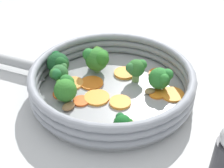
{
  "coord_description": "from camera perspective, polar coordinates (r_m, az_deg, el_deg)",
  "views": [
    {
      "loc": [
        -0.17,
        -0.46,
        0.38
      ],
      "look_at": [
        0.0,
        0.0,
        0.03
      ],
      "focal_mm": 50.0,
      "sensor_mm": 36.0,
      "label": 1
    }
  ],
  "objects": [
    {
      "name": "carrot_slice_6",
      "position": [
        0.59,
        -2.77,
        -2.49
      ],
      "size": [
        0.07,
        0.07,
        0.0
      ],
      "primitive_type": "cylinder",
      "rotation": [
        0.0,
        0.0,
        0.6
      ],
      "color": "orange",
      "rests_on": "skillet"
    },
    {
      "name": "carrot_slice_9",
      "position": [
        0.6,
        8.18,
        -1.83
      ],
      "size": [
        0.03,
        0.03,
        0.0
      ],
      "primitive_type": "cylinder",
      "rotation": [
        0.0,
        0.0,
        6.13
      ],
      "color": "orange",
      "rests_on": "skillet"
    },
    {
      "name": "carrot_slice_2",
      "position": [
        0.61,
        -9.31,
        -1.82
      ],
      "size": [
        0.04,
        0.04,
        0.0
      ],
      "primitive_type": "cylinder",
      "rotation": [
        0.0,
        0.0,
        2.38
      ],
      "color": "orange",
      "rests_on": "skillet"
    },
    {
      "name": "broccoli_floret_2",
      "position": [
        0.64,
        -9.76,
        3.76
      ],
      "size": [
        0.05,
        0.05,
        0.05
      ],
      "color": "olive",
      "rests_on": "skillet"
    },
    {
      "name": "broccoli_floret_0",
      "position": [
        0.61,
        -9.7,
        1.98
      ],
      "size": [
        0.04,
        0.04,
        0.05
      ],
      "color": "#70A752",
      "rests_on": "skillet"
    },
    {
      "name": "ground_plane",
      "position": [
        0.62,
        0.0,
        -1.96
      ],
      "size": [
        4.0,
        4.0,
        0.0
      ],
      "primitive_type": "plane",
      "color": "#BABCBD"
    },
    {
      "name": "broccoli_floret_1",
      "position": [
        0.62,
        4.45,
        2.93
      ],
      "size": [
        0.05,
        0.04,
        0.05
      ],
      "color": "#7AA358",
      "rests_on": "skillet"
    },
    {
      "name": "skillet_rivet_right",
      "position": [
        0.65,
        -12.52,
        0.82
      ],
      "size": [
        0.01,
        0.01,
        0.01
      ],
      "primitive_type": "sphere",
      "color": "#90939C",
      "rests_on": "skillet"
    },
    {
      "name": "carrot_slice_0",
      "position": [
        0.66,
        2.3,
        2.01
      ],
      "size": [
        0.06,
        0.06,
        0.01
      ],
      "primitive_type": "cylinder",
      "rotation": [
        0.0,
        0.0,
        2.3
      ],
      "color": "orange",
      "rests_on": "skillet"
    },
    {
      "name": "broccoli_floret_6",
      "position": [
        0.51,
        1.99,
        -7.16
      ],
      "size": [
        0.03,
        0.03,
        0.04
      ],
      "color": "#6BA65E",
      "rests_on": "skillet"
    },
    {
      "name": "carrot_slice_1",
      "position": [
        0.63,
        -3.77,
        0.21
      ],
      "size": [
        0.06,
        0.06,
        0.0
      ],
      "primitive_type": "cylinder",
      "rotation": [
        0.0,
        0.0,
        1.19
      ],
      "color": "orange",
      "rests_on": "skillet"
    },
    {
      "name": "broccoli_floret_7",
      "position": [
        0.6,
        8.89,
        1.06
      ],
      "size": [
        0.05,
        0.05,
        0.05
      ],
      "color": "#77A45E",
      "rests_on": "skillet"
    },
    {
      "name": "carrot_slice_4",
      "position": [
        0.61,
        10.98,
        -1.88
      ],
      "size": [
        0.06,
        0.06,
        0.0
      ],
      "primitive_type": "cylinder",
      "rotation": [
        0.0,
        0.0,
        5.31
      ],
      "color": "orange",
      "rests_on": "skillet"
    },
    {
      "name": "mushroom_piece_0",
      "position": [
        0.6,
        6.97,
        -1.28
      ],
      "size": [
        0.02,
        0.02,
        0.01
      ],
      "primitive_type": "ellipsoid",
      "rotation": [
        0.0,
        0.0,
        0.14
      ],
      "color": "olive",
      "rests_on": "skillet"
    },
    {
      "name": "carrot_slice_5",
      "position": [
        0.63,
        -7.19,
        0.14
      ],
      "size": [
        0.06,
        0.06,
        0.0
      ],
      "primitive_type": "cylinder",
      "rotation": [
        0.0,
        0.0,
        0.37
      ],
      "color": "#F99A3E",
      "rests_on": "skillet"
    },
    {
      "name": "skillet",
      "position": [
        0.61,
        0.0,
        -1.55
      ],
      "size": [
        0.3,
        0.3,
        0.01
      ],
      "primitive_type": "cylinder",
      "color": "#939699",
      "rests_on": "ground_plane"
    },
    {
      "name": "broccoli_floret_4",
      "position": [
        0.68,
        -2.63,
        5.58
      ],
      "size": [
        0.03,
        0.03,
        0.04
      ],
      "color": "#5F9455",
      "rests_on": "skillet"
    },
    {
      "name": "mushroom_piece_1",
      "position": [
        0.57,
        -7.96,
        -4.07
      ],
      "size": [
        0.03,
        0.03,
        0.01
      ],
      "primitive_type": "ellipsoid",
      "rotation": [
        0.0,
        0.0,
        3.76
      ],
      "color": "brown",
      "rests_on": "skillet"
    },
    {
      "name": "carrot_slice_10",
      "position": [
        0.52,
        3.25,
        -8.4
      ],
      "size": [
        0.06,
        0.06,
        0.0
      ],
      "primitive_type": "cylinder",
      "rotation": [
        0.0,
        0.0,
        2.06
      ],
      "color": "orange",
      "rests_on": "skillet"
    },
    {
      "name": "skillet_rivet_left",
      "position": [
        0.68,
        -10.23,
        3.09
      ],
      "size": [
        0.01,
        0.01,
        0.01
      ],
      "primitive_type": "sphere",
      "color": "#8E9795",
      "rests_on": "skillet"
    },
    {
      "name": "skillet_rim_wall",
      "position": [
        0.6,
        0.0,
        0.73
      ],
      "size": [
        0.32,
        0.32,
        0.05
      ],
      "color": "gray",
      "rests_on": "skillet"
    },
    {
      "name": "broccoli_floret_3",
      "position": [
        0.65,
        -2.69,
        4.63
      ],
      "size": [
        0.05,
        0.05,
        0.05
      ],
      "color": "#76A159",
      "rests_on": "skillet"
    },
    {
      "name": "carrot_slice_3",
      "position": [
        0.66,
        8.54,
        1.85
      ],
      "size": [
        0.06,
        0.06,
        0.0
      ],
      "primitive_type": "cylinder",
      "rotation": [
        0.0,
        0.0,
        0.64
      ],
      "color": "orange",
      "rests_on": "skillet"
    },
    {
      "name": "carrot_slice_7",
      "position": [
        0.58,
        -5.66,
        -3.1
      ],
      "size": [
        0.04,
        0.04,
        0.0
      ],
      "primitive_type": "cylinder",
      "rotation": [
        0.0,
        0.0,
        0.13
      ],
      "color": "orange",
      "rests_on": "skillet"
    },
    {
      "name": "carrot_slice_8",
      "position": [
        0.52,
        -2.39,
        -8.57
      ],
      "size": [
        0.05,
        0.05,
        0.0
      ],
      "primitive_type": "cylinder",
      "rotation": [
        0.0,
        0.0,
        1.17
      ],
      "color": "orange",
      "rests_on": "skillet"
    },
    {
      "name": "carrot_slice_11",
      "position": [
        0.58,
        1.1,
        -3.43
      ],
      "size": [
        0.04,
        0.04,
        0.01
      ],
      "primitive_type": "cylinder",
      "rotation": [
        0.0,
        0.0,
        3.09
      ],
      "color": "orange",
      "rests_on": "skillet"
    },
    {
      "name": "broccoli_floret_5",
      "position": [
        0.58,
        -8.55,
        -0.53
      ],
      "size": [
        0.04,
        0.05,
        0.05
      ],
      "color": "#78A75C",
      "rests_on": "skillet"
    },
    {
      "name": "skillet_handle",
      "position": [
        0.73,
        -19.68,
        4.4
      ],
      "size": [
        0.18,
        0.17,
        0.02
      ],
      "primitive_type": "cylinder",
      "rotation": [
        1.57,
        0.0,
        3.96
      ],
      "color": "#999B9E",
      "rests_on": "skillet"
    }
  ]
}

